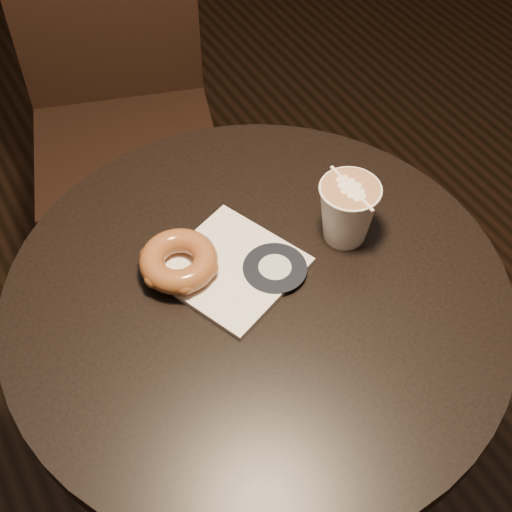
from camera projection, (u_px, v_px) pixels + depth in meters
name	position (u px, v px, depth m)	size (l,w,h in m)	color
cafe_table	(257.00, 366.00, 1.13)	(0.70, 0.70, 0.75)	black
chair	(116.00, 84.00, 1.57)	(0.51, 0.51, 1.01)	black
pastry_bag	(231.00, 268.00, 0.99)	(0.17, 0.17, 0.01)	silver
doughnut	(179.00, 261.00, 0.97)	(0.11, 0.11, 0.03)	brown
latte_cup	(347.00, 212.00, 1.00)	(0.09, 0.09, 0.10)	silver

